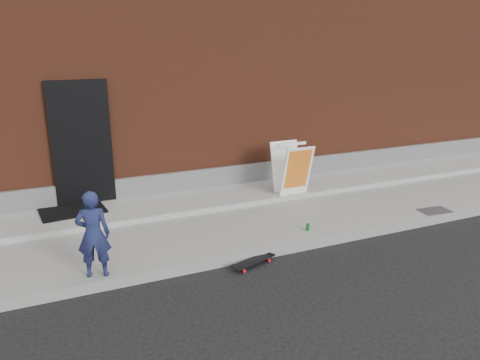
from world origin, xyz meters
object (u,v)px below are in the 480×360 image
child (93,234)px  soda_can (308,227)px  skateboard (253,261)px  pizza_sign (292,168)px

child → soda_can: (3.42, 0.19, -0.54)m
skateboard → child: bearing=171.6°
skateboard → pizza_sign: bearing=49.0°
skateboard → soda_can: size_ratio=6.63×
child → skateboard: bearing=-175.6°
pizza_sign → soda_can: 1.78m
child → skateboard: child is taller
skateboard → soda_can: bearing=22.4°
soda_can → child: bearing=-176.8°
pizza_sign → soda_can: (-0.58, -1.58, -0.55)m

